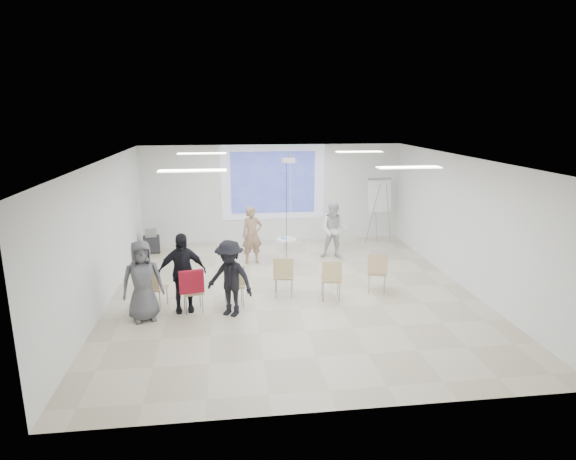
{
  "coord_description": "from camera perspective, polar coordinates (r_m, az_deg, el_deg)",
  "views": [
    {
      "loc": [
        -1.39,
        -10.17,
        4.01
      ],
      "look_at": [
        0.0,
        0.8,
        1.25
      ],
      "focal_mm": 30.0,
      "sensor_mm": 36.0,
      "label": 1
    }
  ],
  "objects": [
    {
      "name": "audience_left",
      "position": [
        9.95,
        -12.49,
        -4.29
      ],
      "size": [
        1.17,
        0.79,
        1.89
      ],
      "primitive_type": "imported",
      "rotation": [
        0.0,
        0.0,
        0.13
      ],
      "color": "black",
      "rests_on": "floor"
    },
    {
      "name": "flipchart_easel",
      "position": [
        14.91,
        10.79,
        4.05
      ],
      "size": [
        0.87,
        0.67,
        2.03
      ],
      "rotation": [
        0.0,
        0.0,
        0.13
      ],
      "color": "gray",
      "rests_on": "floor"
    },
    {
      "name": "audience_outer",
      "position": [
        9.74,
        -16.92,
        -5.26
      ],
      "size": [
        1.01,
        0.81,
        1.8
      ],
      "primitive_type": "imported",
      "rotation": [
        0.0,
        0.0,
        0.3
      ],
      "color": "#58585D",
      "rests_on": "floor"
    },
    {
      "name": "projection_halo",
      "position": [
        14.88,
        -1.79,
        5.66
      ],
      "size": [
        3.2,
        0.01,
        2.3
      ],
      "primitive_type": "cube",
      "color": "silver",
      "rests_on": "wall_back"
    },
    {
      "name": "wall_back",
      "position": [
        15.0,
        -1.8,
        4.38
      ],
      "size": [
        8.0,
        0.1,
        3.0
      ],
      "primitive_type": "cube",
      "color": "silver",
      "rests_on": "floor"
    },
    {
      "name": "chair_left_inner",
      "position": [
        10.1,
        -6.4,
        -6.2
      ],
      "size": [
        0.46,
        0.49,
        0.91
      ],
      "rotation": [
        0.0,
        0.0,
        0.08
      ],
      "color": "tan",
      "rests_on": "floor"
    },
    {
      "name": "controller_right",
      "position": [
        13.44,
        4.54,
        1.86
      ],
      "size": [
        0.07,
        0.12,
        0.04
      ],
      "primitive_type": "cube",
      "rotation": [
        0.0,
        0.0,
        -0.32
      ],
      "color": "white",
      "rests_on": "player_right"
    },
    {
      "name": "av_cart",
      "position": [
        14.41,
        -15.88,
        -1.39
      ],
      "size": [
        0.51,
        0.44,
        0.68
      ],
      "rotation": [
        0.0,
        0.0,
        0.17
      ],
      "color": "black",
      "rests_on": "floor"
    },
    {
      "name": "fluor_panel_sw",
      "position": [
        8.76,
        -11.25,
        6.92
      ],
      "size": [
        1.2,
        0.3,
        0.02
      ],
      "primitive_type": "cube",
      "color": "white",
      "rests_on": "ceiling"
    },
    {
      "name": "wall_right",
      "position": [
        11.8,
        20.42,
        0.84
      ],
      "size": [
        0.1,
        9.0,
        3.0
      ],
      "primitive_type": "cube",
      "color": "silver",
      "rests_on": "floor"
    },
    {
      "name": "fluor_panel_ne",
      "position": [
        12.68,
        8.43,
        9.16
      ],
      "size": [
        1.2,
        0.3,
        0.02
      ],
      "primitive_type": "cube",
      "color": "white",
      "rests_on": "ceiling"
    },
    {
      "name": "chair_center",
      "position": [
        10.52,
        -0.52,
        -5.2
      ],
      "size": [
        0.5,
        0.53,
        0.93
      ],
      "rotation": [
        0.0,
        0.0,
        -0.16
      ],
      "color": "tan",
      "rests_on": "floor"
    },
    {
      "name": "audience_mid",
      "position": [
        9.6,
        -6.92,
        -5.12
      ],
      "size": [
        1.3,
        1.13,
        1.76
      ],
      "primitive_type": "imported",
      "rotation": [
        0.0,
        0.0,
        -0.56
      ],
      "color": "black",
      "rests_on": "floor"
    },
    {
      "name": "wall_left",
      "position": [
        10.81,
        -21.25,
        -0.39
      ],
      "size": [
        0.1,
        9.0,
        3.0
      ],
      "primitive_type": "cube",
      "color": "silver",
      "rests_on": "floor"
    },
    {
      "name": "pedestal_table",
      "position": [
        12.98,
        -0.24,
        -2.25
      ],
      "size": [
        0.62,
        0.62,
        0.67
      ],
      "rotation": [
        0.0,
        0.0,
        -0.16
      ],
      "color": "white",
      "rests_on": "floor"
    },
    {
      "name": "ceiling_projector",
      "position": [
        11.83,
        0.06,
        7.6
      ],
      "size": [
        0.3,
        0.25,
        3.0
      ],
      "color": "white",
      "rests_on": "ceiling"
    },
    {
      "name": "chair_far_left",
      "position": [
        10.39,
        -15.58,
        -6.34
      ],
      "size": [
        0.51,
        0.52,
        0.82
      ],
      "rotation": [
        0.0,
        0.0,
        -0.36
      ],
      "color": "tan",
      "rests_on": "floor"
    },
    {
      "name": "player_left",
      "position": [
        12.82,
        -4.28,
        -0.18
      ],
      "size": [
        0.72,
        0.57,
        1.75
      ],
      "primitive_type": "imported",
      "rotation": [
        0.0,
        0.0,
        0.23
      ],
      "color": "#98755D",
      "rests_on": "floor"
    },
    {
      "name": "laptop",
      "position": [
        10.21,
        -6.44,
        -6.27
      ],
      "size": [
        0.35,
        0.27,
        0.03
      ],
      "primitive_type": "imported",
      "rotation": [
        0.0,
        0.0,
        3.22
      ],
      "color": "black",
      "rests_on": "chair_left_inner"
    },
    {
      "name": "controller_left",
      "position": [
        13.0,
        -3.57,
        1.31
      ],
      "size": [
        0.07,
        0.14,
        0.04
      ],
      "primitive_type": "cube",
      "rotation": [
        0.0,
        0.0,
        0.23
      ],
      "color": "white",
      "rests_on": "player_left"
    },
    {
      "name": "fluor_panel_se",
      "position": [
        9.37,
        14.15,
        7.21
      ],
      "size": [
        1.2,
        0.3,
        0.02
      ],
      "primitive_type": "cube",
      "color": "white",
      "rests_on": "ceiling"
    },
    {
      "name": "projection_image",
      "position": [
        14.87,
        -1.78,
        5.65
      ],
      "size": [
        2.6,
        0.01,
        1.9
      ],
      "primitive_type": "cube",
      "color": "#303EA6",
      "rests_on": "wall_back"
    },
    {
      "name": "red_jacket",
      "position": [
        9.74,
        -11.37,
        -6.03
      ],
      "size": [
        0.5,
        0.21,
        0.46
      ],
      "primitive_type": "cube",
      "rotation": [
        0.0,
        0.0,
        0.21
      ],
      "color": "maroon",
      "rests_on": "chair_left_mid"
    },
    {
      "name": "chair_right_far",
      "position": [
        10.98,
        10.54,
        -4.65
      ],
      "size": [
        0.55,
        0.57,
        0.92
      ],
      "rotation": [
        0.0,
        0.0,
        -0.31
      ],
      "color": "tan",
      "rests_on": "floor"
    },
    {
      "name": "ceiling",
      "position": [
        10.31,
        0.56,
        8.67
      ],
      "size": [
        8.0,
        9.0,
        0.1
      ],
      "primitive_type": "cube",
      "color": "white",
      "rests_on": "wall_back"
    },
    {
      "name": "fluor_panel_nw",
      "position": [
        12.23,
        -10.17,
        8.92
      ],
      "size": [
        1.2,
        0.3,
        0.02
      ],
      "primitive_type": "cube",
      "color": "white",
      "rests_on": "ceiling"
    },
    {
      "name": "floor",
      "position": [
        11.04,
        0.52,
        -7.56
      ],
      "size": [
        8.0,
        9.0,
        0.1
      ],
      "primitive_type": "cube",
      "color": "beige",
      "rests_on": "ground"
    },
    {
      "name": "chair_left_mid",
      "position": [
        9.95,
        -11.17,
        -6.9
      ],
      "size": [
        0.48,
        0.5,
        0.85
      ],
      "rotation": [
        0.0,
        0.0,
        0.21
      ],
      "color": "tan",
      "rests_on": "floor"
    },
    {
      "name": "chair_right_inner",
      "position": [
        10.41,
        5.14,
        -5.53
      ],
      "size": [
        0.47,
        0.5,
        0.91
      ],
      "rotation": [
        0.0,
        0.0,
        -0.11
      ],
      "color": "tan",
      "rests_on": "floor"
    },
    {
      "name": "player_right",
      "position": [
        13.3,
        5.49,
        0.36
      ],
      "size": [
        1.02,
        0.91,
        1.77
      ],
      "primitive_type": "imported",
      "rotation": [
        0.0,
        0.0,
        -0.32
      ],
      "color": "silver",
      "rests_on": "floor"
    }
  ]
}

